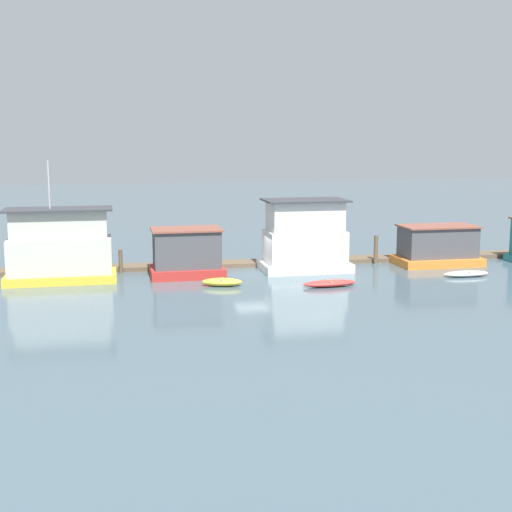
% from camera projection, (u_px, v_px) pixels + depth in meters
% --- Properties ---
extents(ground_plane, '(200.00, 200.00, 0.00)m').
position_uv_depth(ground_plane, '(253.00, 273.00, 50.30)').
color(ground_plane, '#475B66').
extents(dock_walkway, '(59.60, 2.00, 0.30)m').
position_uv_depth(dock_walkway, '(245.00, 263.00, 53.40)').
color(dock_walkway, brown).
rests_on(dock_walkway, ground_plane).
extents(houseboat_yellow, '(7.20, 3.31, 8.01)m').
position_uv_depth(houseboat_yellow, '(60.00, 248.00, 47.08)').
color(houseboat_yellow, gold).
rests_on(houseboat_yellow, ground_plane).
extents(houseboat_red, '(5.03, 3.47, 3.34)m').
position_uv_depth(houseboat_red, '(187.00, 253.00, 48.98)').
color(houseboat_red, red).
rests_on(houseboat_red, ground_plane).
extents(houseboat_white, '(6.30, 4.07, 5.12)m').
position_uv_depth(houseboat_white, '(305.00, 238.00, 51.10)').
color(houseboat_white, white).
rests_on(houseboat_white, ground_plane).
extents(houseboat_orange, '(6.19, 3.57, 2.98)m').
position_uv_depth(houseboat_orange, '(438.00, 246.00, 53.45)').
color(houseboat_orange, orange).
rests_on(houseboat_orange, ground_plane).
extents(dinghy_yellow, '(2.81, 1.67, 0.52)m').
position_uv_depth(dinghy_yellow, '(222.00, 282.00, 45.98)').
color(dinghy_yellow, yellow).
rests_on(dinghy_yellow, ground_plane).
extents(dinghy_red, '(3.65, 1.34, 0.42)m').
position_uv_depth(dinghy_red, '(329.00, 283.00, 45.83)').
color(dinghy_red, red).
rests_on(dinghy_red, ground_plane).
extents(dinghy_white, '(3.26, 1.12, 0.38)m').
position_uv_depth(dinghy_white, '(466.00, 274.00, 49.15)').
color(dinghy_white, white).
rests_on(dinghy_white, ground_plane).
extents(mooring_post_centre, '(0.32, 0.32, 2.17)m').
position_uv_depth(mooring_post_centre, '(376.00, 249.00, 54.00)').
color(mooring_post_centre, brown).
rests_on(mooring_post_centre, ground_plane).
extents(mooring_post_far_right, '(0.28, 0.28, 1.69)m').
position_uv_depth(mooring_post_far_right, '(121.00, 261.00, 50.26)').
color(mooring_post_far_right, brown).
rests_on(mooring_post_far_right, ground_plane).
extents(mooring_post_far_left, '(0.28, 0.28, 1.99)m').
position_uv_depth(mooring_post_far_left, '(185.00, 257.00, 51.14)').
color(mooring_post_far_left, brown).
rests_on(mooring_post_far_left, ground_plane).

